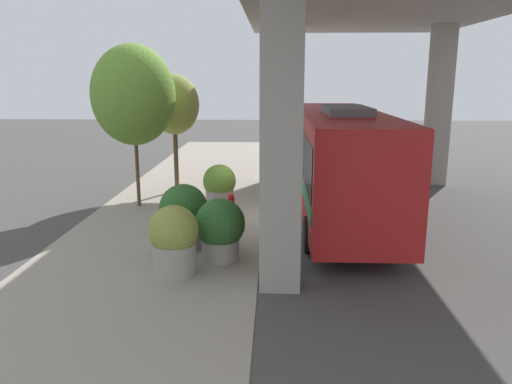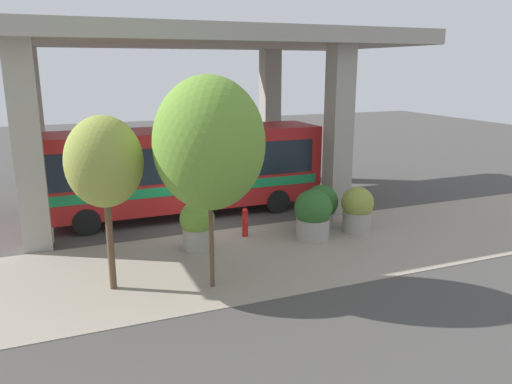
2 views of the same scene
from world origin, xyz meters
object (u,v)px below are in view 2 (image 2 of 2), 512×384
object	(u,v)px
fire_hydrant	(245,222)
planter_extra	(357,209)
planter_front	(321,205)
planter_back	(197,225)
street_tree_near	(209,144)
street_tree_far	(104,163)
planter_middle	(313,214)
bus	(184,166)

from	to	relation	value
fire_hydrant	planter_extra	bearing A→B (deg)	-104.06
planter_front	planter_back	world-z (taller)	planter_back
planter_extra	street_tree_near	xyz separation A→B (m)	(-2.61, 6.43, 3.18)
street_tree_near	street_tree_far	world-z (taller)	street_tree_near
fire_hydrant	planter_front	world-z (taller)	planter_front
fire_hydrant	planter_front	xyz separation A→B (m)	(-0.01, -3.10, 0.31)
planter_middle	street_tree_near	bearing A→B (deg)	119.01
bus	fire_hydrant	size ratio (longest dim) A/B	10.52
bus	street_tree_far	distance (m)	7.41
fire_hydrant	planter_middle	bearing A→B (deg)	-117.58
bus	street_tree_near	distance (m)	7.54
planter_middle	planter_back	bearing A→B (deg)	82.41
planter_extra	planter_front	bearing A→B (deg)	43.82
street_tree_near	planter_extra	bearing A→B (deg)	-67.89
fire_hydrant	planter_back	distance (m)	2.04
bus	planter_back	bearing A→B (deg)	171.66
planter_middle	street_tree_near	xyz separation A→B (m)	(-2.50, 4.51, 3.14)
fire_hydrant	planter_middle	distance (m)	2.46
planter_middle	street_tree_far	world-z (taller)	street_tree_far
planter_front	fire_hydrant	bearing A→B (deg)	89.78
planter_back	street_tree_near	size ratio (longest dim) A/B	0.29
street_tree_near	street_tree_far	bearing A→B (deg)	70.55
street_tree_far	street_tree_near	bearing A→B (deg)	-109.45
bus	planter_middle	distance (m)	5.95
fire_hydrant	planter_extra	size ratio (longest dim) A/B	0.63
planter_back	planter_extra	distance (m)	6.01
planter_back	planter_extra	size ratio (longest dim) A/B	0.97
fire_hydrant	street_tree_far	distance (m)	6.41
planter_extra	street_tree_far	distance (m)	9.57
planter_back	bus	bearing A→B (deg)	-8.34
planter_front	planter_middle	xyz separation A→B (m)	(-1.11, 0.95, 0.06)
fire_hydrant	planter_back	xyz separation A→B (m)	(-0.58, 1.93, 0.31)
planter_front	planter_back	distance (m)	5.06
fire_hydrant	street_tree_far	xyz separation A→B (m)	(-2.72, 4.95, 3.03)
planter_extra	planter_back	bearing A→B (deg)	85.83
planter_back	street_tree_far	world-z (taller)	street_tree_far
fire_hydrant	street_tree_near	distance (m)	5.57
planter_front	planter_middle	size ratio (longest dim) A/B	0.91
bus	planter_extra	size ratio (longest dim) A/B	6.62
fire_hydrant	planter_front	bearing A→B (deg)	-90.22
fire_hydrant	planter_middle	size ratio (longest dim) A/B	0.59
planter_front	street_tree_near	world-z (taller)	street_tree_near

